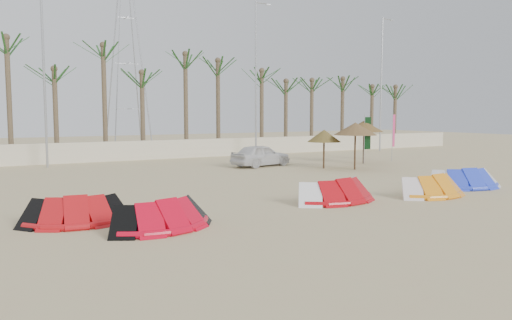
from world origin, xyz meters
TOP-DOWN VIEW (x-y plane):
  - ground at (0.00, 0.00)m, footprint 120.00×120.00m
  - boundary_wall at (0.00, 22.00)m, footprint 60.00×0.30m
  - palm_line at (0.67, 23.50)m, footprint 52.00×4.00m
  - lamp_b at (-5.96, 20.00)m, footprint 1.25×0.14m
  - lamp_c at (8.04, 20.00)m, footprint 1.25×0.14m
  - lamp_d at (20.04, 20.00)m, footprint 1.25×0.14m
  - pylon at (1.00, 28.00)m, footprint 3.00×3.00m
  - kite_red_left at (-7.32, 3.74)m, footprint 3.11×1.84m
  - kite_red_mid at (-5.35, 1.98)m, footprint 3.36×2.18m
  - kite_red_right at (1.50, 3.03)m, footprint 3.66×1.97m
  - kite_orange at (5.44, 2.15)m, footprint 3.30×1.76m
  - kite_blue at (8.27, 2.90)m, footprint 3.53×2.19m
  - parasol_left at (7.67, 11.60)m, footprint 1.92×1.92m
  - parasol_mid at (8.83, 10.28)m, footprint 2.40×2.40m
  - parasol_right at (11.59, 12.63)m, footprint 2.40×2.40m
  - flag_pink at (14.35, 12.79)m, footprint 0.44×0.19m
  - flag_green at (11.61, 12.43)m, footprint 0.45×0.12m
  - car at (5.12, 14.38)m, footprint 4.11×2.40m

SIDE VIEW (x-z plane):
  - ground at x=0.00m, z-range 0.00..0.00m
  - pylon at x=1.00m, z-range -7.00..7.00m
  - kite_red_left at x=-7.32m, z-range -0.03..0.87m
  - kite_red_mid at x=-5.35m, z-range -0.03..0.87m
  - kite_orange at x=5.44m, z-range -0.03..0.87m
  - kite_blue at x=8.27m, z-range -0.03..0.87m
  - kite_red_right at x=1.50m, z-range -0.03..0.87m
  - boundary_wall at x=0.00m, z-range 0.00..1.30m
  - car at x=5.12m, z-range 0.00..1.31m
  - flag_green at x=11.61m, z-range 0.29..3.38m
  - parasol_left at x=7.67m, z-range 0.76..2.98m
  - flag_pink at x=14.35m, z-range 0.30..3.54m
  - parasol_mid at x=8.83m, z-range 0.96..3.61m
  - parasol_right at x=11.59m, z-range 0.99..3.69m
  - lamp_b at x=-5.96m, z-range 0.27..11.27m
  - lamp_c at x=8.04m, z-range 0.27..11.27m
  - lamp_d at x=20.04m, z-range 0.27..11.27m
  - palm_line at x=0.67m, z-range 2.59..10.29m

